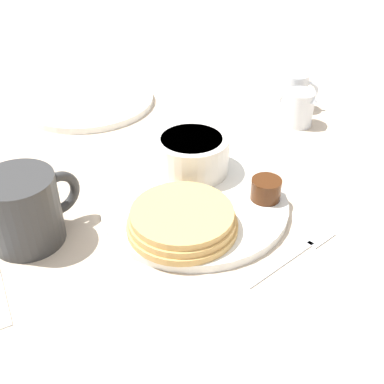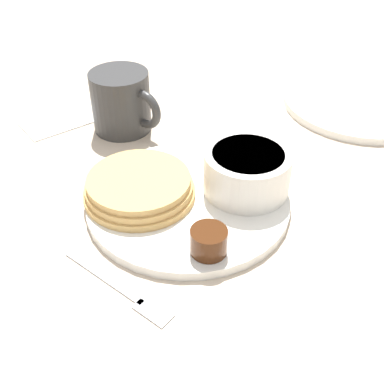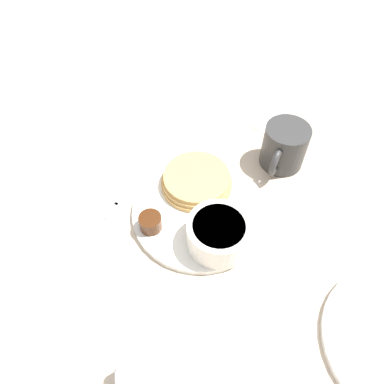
{
  "view_description": "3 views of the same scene",
  "coord_description": "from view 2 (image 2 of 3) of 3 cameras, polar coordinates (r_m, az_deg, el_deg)",
  "views": [
    {
      "loc": [
        0.44,
        -0.27,
        0.39
      ],
      "look_at": [
        0.01,
        -0.01,
        0.04
      ],
      "focal_mm": 45.0,
      "sensor_mm": 36.0,
      "label": 1
    },
    {
      "loc": [
        0.3,
        0.35,
        0.38
      ],
      "look_at": [
        0.0,
        0.01,
        0.03
      ],
      "focal_mm": 45.0,
      "sensor_mm": 36.0,
      "label": 2
    },
    {
      "loc": [
        -0.24,
        0.32,
        0.58
      ],
      "look_at": [
        0.02,
        -0.0,
        0.05
      ],
      "focal_mm": 35.0,
      "sensor_mm": 36.0,
      "label": 3
    }
  ],
  "objects": [
    {
      "name": "coffee_mug",
      "position": [
        0.74,
        -8.28,
        10.52
      ],
      "size": [
        0.09,
        0.12,
        0.09
      ],
      "color": "#333333",
      "rests_on": "ground_plane"
    },
    {
      "name": "syrup_cup",
      "position": [
        0.51,
        2.0,
        -5.85
      ],
      "size": [
        0.04,
        0.04,
        0.03
      ],
      "color": "#47230F",
      "rests_on": "plate"
    },
    {
      "name": "pancake_stack",
      "position": [
        0.59,
        -6.28,
        0.59
      ],
      "size": [
        0.14,
        0.14,
        0.03
      ],
      "color": "tan",
      "rests_on": "plate"
    },
    {
      "name": "ground_plane",
      "position": [
        0.6,
        -0.48,
        -1.55
      ],
      "size": [
        4.0,
        4.0,
        0.0
      ],
      "primitive_type": "plane",
      "color": "#C6B299"
    },
    {
      "name": "bowl",
      "position": [
        0.59,
        6.53,
        2.6
      ],
      "size": [
        0.11,
        0.11,
        0.05
      ],
      "color": "white",
      "rests_on": "plate"
    },
    {
      "name": "plate",
      "position": [
        0.59,
        -0.48,
        -1.11
      ],
      "size": [
        0.25,
        0.25,
        0.01
      ],
      "color": "white",
      "rests_on": "ground_plane"
    },
    {
      "name": "fork",
      "position": [
        0.5,
        -7.67,
        -11.77
      ],
      "size": [
        0.04,
        0.15,
        0.0
      ],
      "color": "silver",
      "rests_on": "ground_plane"
    },
    {
      "name": "napkin",
      "position": [
        0.8,
        -15.83,
        8.17
      ],
      "size": [
        0.11,
        0.09,
        0.0
      ],
      "color": "white",
      "rests_on": "ground_plane"
    },
    {
      "name": "far_plate",
      "position": [
        0.86,
        19.24,
        9.97
      ],
      "size": [
        0.25,
        0.25,
        0.01
      ],
      "color": "white",
      "rests_on": "ground_plane"
    },
    {
      "name": "butter_ramekin",
      "position": [
        0.59,
        8.45,
        1.13
      ],
      "size": [
        0.05,
        0.05,
        0.04
      ],
      "color": "white",
      "rests_on": "plate"
    }
  ]
}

